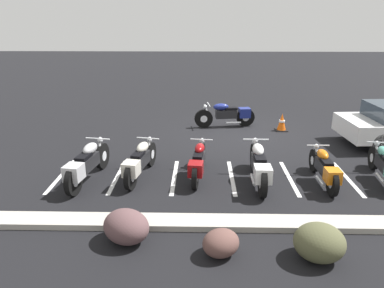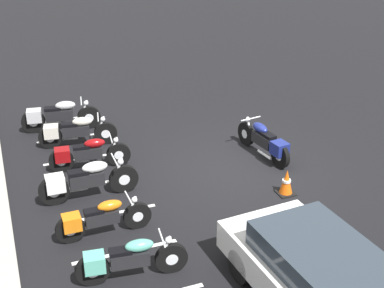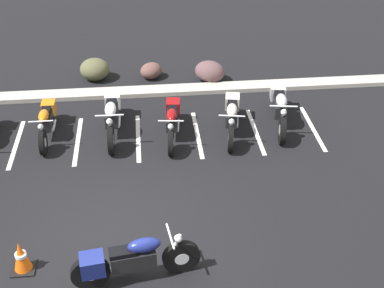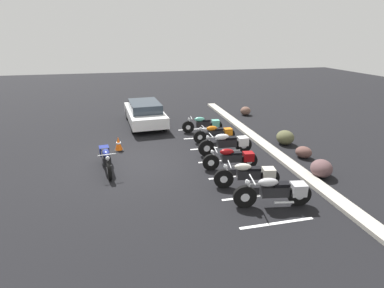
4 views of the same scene
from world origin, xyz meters
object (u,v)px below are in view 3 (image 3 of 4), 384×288
object	(u,v)px
landscape_rock_1	(95,69)
landscape_rock_3	(210,72)
parked_bike_4	(232,115)
parked_bike_5	(280,106)
parked_bike_2	(112,114)
parked_bike_1	(46,120)
landscape_rock_0	(151,71)
traffic_cone	(21,257)
parked_bike_3	(172,120)
motorcycle_navy_featured	(129,260)

from	to	relation	value
landscape_rock_1	landscape_rock_3	size ratio (longest dim) A/B	0.96
parked_bike_4	parked_bike_5	distance (m)	1.26
parked_bike_2	parked_bike_1	bearing A→B (deg)	-89.02
parked_bike_2	landscape_rock_1	xyz separation A→B (m)	(-0.57, 2.91, -0.16)
parked_bike_1	parked_bike_5	bearing A→B (deg)	89.82
parked_bike_2	landscape_rock_0	bearing A→B (deg)	160.73
landscape_rock_0	landscape_rock_3	bearing A→B (deg)	-12.48
landscape_rock_3	parked_bike_2	bearing A→B (deg)	-137.34
traffic_cone	parked_bike_1	bearing A→B (deg)	91.32
landscape_rock_3	traffic_cone	bearing A→B (deg)	-121.05
parked_bike_5	landscape_rock_3	world-z (taller)	parked_bike_5
parked_bike_3	landscape_rock_3	world-z (taller)	parked_bike_3
parked_bike_5	landscape_rock_1	size ratio (longest dim) A/B	2.69
parked_bike_1	landscape_rock_3	xyz separation A→B (m)	(4.24, 2.48, -0.11)
parked_bike_2	landscape_rock_1	world-z (taller)	parked_bike_2
parked_bike_4	landscape_rock_3	size ratio (longest dim) A/B	2.41
parked_bike_4	parked_bike_1	bearing A→B (deg)	-82.76
parked_bike_1	landscape_rock_1	xyz separation A→B (m)	(0.98, 2.92, -0.10)
parked_bike_4	traffic_cone	xyz separation A→B (m)	(-4.31, -4.13, -0.16)
parked_bike_1	motorcycle_navy_featured	bearing A→B (deg)	21.71
parked_bike_5	parked_bike_1	bearing A→B (deg)	-80.86
landscape_rock_1	parked_bike_3	bearing A→B (deg)	-58.22
landscape_rock_3	traffic_cone	xyz separation A→B (m)	(-4.13, -6.87, -0.01)
parked_bike_1	parked_bike_4	distance (m)	4.42
parked_bike_4	parked_bike_5	size ratio (longest dim) A/B	0.94
motorcycle_navy_featured	parked_bike_1	size ratio (longest dim) A/B	1.10
parked_bike_1	parked_bike_2	world-z (taller)	parked_bike_2
traffic_cone	landscape_rock_1	bearing A→B (deg)	83.14
parked_bike_4	parked_bike_5	xyz separation A→B (m)	(1.23, 0.27, 0.03)
parked_bike_3	traffic_cone	distance (m)	5.00
landscape_rock_1	landscape_rock_3	world-z (taller)	landscape_rock_1
parked_bike_3	parked_bike_5	bearing A→B (deg)	103.10
motorcycle_navy_featured	parked_bike_3	distance (m)	4.63
parked_bike_2	parked_bike_5	bearing A→B (deg)	90.82
parked_bike_1	parked_bike_3	world-z (taller)	parked_bike_3
parked_bike_4	landscape_rock_0	world-z (taller)	parked_bike_4
parked_bike_2	parked_bike_4	distance (m)	2.88
parked_bike_1	landscape_rock_0	world-z (taller)	parked_bike_1
motorcycle_navy_featured	parked_bike_2	bearing A→B (deg)	86.95
parked_bike_3	landscape_rock_0	xyz separation A→B (m)	(-0.39, 3.15, -0.20)
landscape_rock_0	traffic_cone	bearing A→B (deg)	-108.94
parked_bike_1	traffic_cone	bearing A→B (deg)	0.97
parked_bike_3	landscape_rock_0	distance (m)	3.18
parked_bike_2	parked_bike_3	bearing A→B (deg)	78.43
motorcycle_navy_featured	parked_bike_4	xyz separation A→B (m)	(2.46, 4.56, -0.01)
parked_bike_3	parked_bike_4	bearing A→B (deg)	98.20
parked_bike_1	traffic_cone	world-z (taller)	parked_bike_1
parked_bike_5	traffic_cone	distance (m)	7.08
landscape_rock_1	traffic_cone	world-z (taller)	landscape_rock_1
motorcycle_navy_featured	landscape_rock_0	distance (m)	7.69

